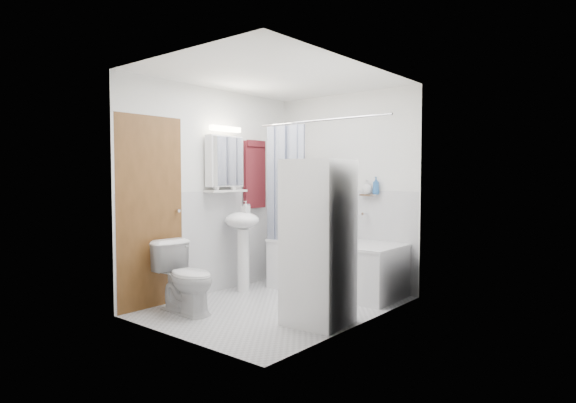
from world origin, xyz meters
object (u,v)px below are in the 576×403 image
Objects in this scene: bathtub at (336,264)px; washer_dryer at (318,242)px; sink at (242,233)px; toilet at (186,278)px.

bathtub is 1.04× the size of washer_dryer.
bathtub is 1.17m from sink.
toilet is at bearing -78.80° from sink.
sink is 1.08m from toilet.
sink is at bearing 158.39° from washer_dryer.
washer_dryer is at bearing -17.11° from sink.
washer_dryer reaches higher than sink.
toilet is (0.20, -1.00, -0.35)m from sink.
washer_dryer reaches higher than toilet.
sink is (-0.87, -0.68, 0.37)m from bathtub.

